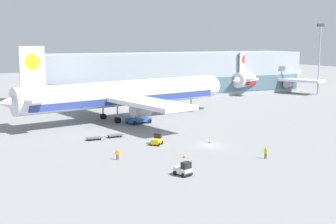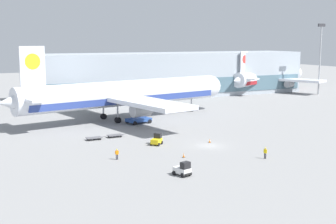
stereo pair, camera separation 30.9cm
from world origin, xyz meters
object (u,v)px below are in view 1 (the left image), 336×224
baggage_tug_foreground (184,169)px  baggage_dolly_second (115,135)px  traffic_cone_near (210,141)px  scissor_lift_loader (138,114)px  airplane_distant (268,77)px  ground_crew_near (117,153)px  light_mast (319,54)px  traffic_cone_far (184,155)px  baggage_tug_mid (157,140)px  baggage_dolly_lead (94,138)px  ground_crew_far (266,152)px  airplane_main (123,94)px

baggage_tug_foreground → baggage_dolly_second: 27.94m
traffic_cone_near → baggage_dolly_second: bearing=139.0°
scissor_lift_loader → baggage_dolly_second: bearing=-140.6°
airplane_distant → ground_crew_near: bearing=-165.1°
ground_crew_near → airplane_distant: bearing=49.8°
light_mast → traffic_cone_far: bearing=-145.6°
airplane_distant → traffic_cone_near: size_ratio=64.31×
baggage_tug_foreground → baggage_tug_mid: size_ratio=1.00×
light_mast → baggage_dolly_second: light_mast is taller
scissor_lift_loader → baggage_dolly_second: (-9.69, -11.75, -1.65)m
scissor_lift_loader → baggage_tug_foreground: bearing=-115.1°
baggage_dolly_lead → ground_crew_far: 31.81m
baggage_tug_foreground → ground_crew_near: baggage_tug_foreground is taller
airplane_main → baggage_dolly_lead: 23.03m
ground_crew_near → traffic_cone_far: size_ratio=2.35×
airplane_main → traffic_cone_far: 37.72m
airplane_distant → ground_crew_far: 99.21m
scissor_lift_loader → baggage_dolly_lead: size_ratio=1.53×
baggage_dolly_second → traffic_cone_near: 18.15m
baggage_tug_foreground → baggage_dolly_lead: size_ratio=0.74×
airplane_distant → scissor_lift_loader: size_ratio=8.08×
airplane_distant → baggage_dolly_second: bearing=-170.5°
airplane_main → airplane_distant: (68.64, 34.49, -0.88)m
ground_crew_far → baggage_dolly_lead: bearing=-171.0°
baggage_tug_foreground → baggage_dolly_lead: bearing=171.9°
baggage_dolly_second → traffic_cone_far: bearing=-78.4°
baggage_tug_foreground → baggage_dolly_second: (0.19, 27.93, -0.49)m
baggage_tug_foreground → ground_crew_near: (-5.14, 12.03, 0.10)m
light_mast → airplane_distant: size_ratio=0.51×
light_mast → baggage_dolly_second: size_ratio=6.29×
ground_crew_near → traffic_cone_near: 19.43m
scissor_lift_loader → baggage_tug_mid: 21.63m
airplane_main → scissor_lift_loader: size_ratio=10.12×
ground_crew_near → ground_crew_far: 22.97m
light_mast → baggage_tug_mid: size_ratio=8.56×
baggage_tug_mid → baggage_tug_foreground: bearing=-148.9°
scissor_lift_loader → baggage_dolly_lead: bearing=-149.7°
airplane_distant → traffic_cone_far: bearing=-160.1°
light_mast → baggage_dolly_second: 92.95m
baggage_tug_mid → baggage_dolly_lead: baggage_tug_mid is taller
baggage_tug_mid → ground_crew_near: bearing=169.4°
airplane_main → baggage_tug_mid: airplane_main is taller
ground_crew_far → traffic_cone_far: ground_crew_far is taller
airplane_distant → baggage_tug_foreground: bearing=-158.6°
traffic_cone_near → traffic_cone_far: bearing=-141.3°
traffic_cone_far → scissor_lift_loader: bearing=80.6°
airplane_distant → baggage_dolly_lead: size_ratio=12.34×
ground_crew_near → ground_crew_far: ground_crew_far is taller
baggage_dolly_second → baggage_tug_foreground: bearing=-92.1°
light_mast → airplane_main: 78.85m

